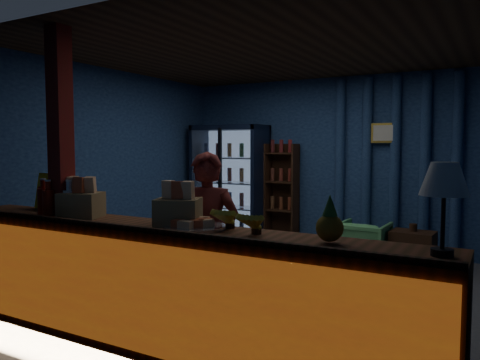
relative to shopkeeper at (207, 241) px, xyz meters
The scene contains 19 objects.
ground 1.62m from the shopkeeper, 96.49° to the left, with size 4.60×4.60×0.00m, color #515154.
room_walls 1.64m from the shopkeeper, 96.49° to the left, with size 4.60×4.60×4.60m.
counter 0.59m from the shopkeeper, 108.25° to the right, with size 4.40×0.57×0.99m.
support_post 1.41m from the shopkeeper, 158.37° to the right, with size 0.16×0.16×2.60m, color maroon.
beverage_cooler 3.75m from the shopkeeper, 117.15° to the left, with size 1.20×0.62×1.90m.
bottle_shelf 3.58m from the shopkeeper, 103.92° to the left, with size 0.50×0.28×1.60m.
curtain_folds 3.70m from the shopkeeper, 76.75° to the left, with size 1.74×0.14×2.50m.
framed_picture 3.72m from the shopkeeper, 78.92° to the left, with size 0.36×0.04×0.28m.
shopkeeper is the anchor object (origin of this frame).
green_chair 2.94m from the shopkeeper, 77.94° to the left, with size 0.61×0.63×0.57m, color #59B363.
side_table 3.20m from the shopkeeper, 67.62° to the left, with size 0.55×0.42×0.58m.
yellow_sign 1.70m from the shopkeeper, behind, with size 0.44×0.12×0.35m.
soda_bottles 1.41m from the shopkeeper, 156.91° to the right, with size 0.44×0.18×0.33m.
snack_box_left 1.15m from the shopkeeper, 155.37° to the right, with size 0.41×0.37×0.35m.
snack_box_centre 0.52m from the shopkeeper, 89.32° to the right, with size 0.41×0.37×0.35m.
pastry_tray 0.53m from the shopkeeper, 67.52° to the right, with size 0.48×0.48×0.08m.
banana_bunches 0.72m from the shopkeeper, 35.72° to the right, with size 0.52×0.30×0.17m.
table_lamp 2.04m from the shopkeeper, 14.17° to the right, with size 0.27×0.27×0.53m.
pineapple 1.34m from the shopkeeper, 20.22° to the right, with size 0.18×0.18×0.30m.
Camera 1 is at (2.33, -4.71, 1.57)m, focal length 35.00 mm.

